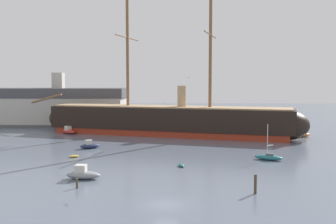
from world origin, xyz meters
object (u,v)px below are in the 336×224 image
object	(u,v)px
motorboat_alongside_bow	(90,145)
dinghy_near_centre	(181,165)
tall_ship	(168,120)
dinghy_mid_left	(74,156)
seagull_in_flight	(188,78)
mooring_piling_nearest	(255,184)
motorboat_foreground_left	(83,174)
dinghy_alongside_stern	(270,146)
motorboat_far_right	(302,134)
dockside_warehouse_left	(47,107)
motorboat_far_left	(69,131)
mooring_piling_left_pair	(77,183)
sailboat_mid_right	(269,157)

from	to	relation	value
motorboat_alongside_bow	dinghy_near_centre	bearing A→B (deg)	-41.64
tall_ship	dinghy_mid_left	bearing A→B (deg)	-118.96
seagull_in_flight	mooring_piling_nearest	bearing A→B (deg)	-54.64
motorboat_foreground_left	dinghy_mid_left	world-z (taller)	motorboat_foreground_left
seagull_in_flight	dinghy_alongside_stern	bearing A→B (deg)	52.20
tall_ship	motorboat_far_right	bearing A→B (deg)	-3.81
dinghy_mid_left	dockside_warehouse_left	distance (m)	56.04
mooring_piling_nearest	motorboat_alongside_bow	bearing A→B (deg)	131.22
dinghy_mid_left	motorboat_far_left	bearing A→B (deg)	107.40
motorboat_alongside_bow	motorboat_far_left	xyz separation A→B (m)	(-10.42, 21.59, 0.09)
tall_ship	dinghy_near_centre	distance (m)	36.28
tall_ship	motorboat_far_right	world-z (taller)	tall_ship
motorboat_alongside_bow	motorboat_far_left	distance (m)	23.98
motorboat_alongside_bow	seagull_in_flight	size ratio (longest dim) A/B	4.58
motorboat_alongside_bow	dinghy_mid_left	bearing A→B (deg)	-94.32
motorboat_foreground_left	dinghy_mid_left	bearing A→B (deg)	109.44
dinghy_mid_left	mooring_piling_left_pair	distance (m)	20.60
seagull_in_flight	sailboat_mid_right	bearing A→B (deg)	32.52
motorboat_alongside_bow	motorboat_far_left	size ratio (longest dim) A/B	0.89
dinghy_mid_left	dockside_warehouse_left	size ratio (longest dim) A/B	0.04
motorboat_far_left	motorboat_far_right	xyz separation A→B (m)	(58.75, -4.19, -0.05)
dinghy_mid_left	dockside_warehouse_left	bearing A→B (deg)	113.47
mooring_piling_nearest	tall_ship	bearing A→B (deg)	103.16
dinghy_near_centre	sailboat_mid_right	distance (m)	16.04
dinghy_near_centre	motorboat_far_right	bearing A→B (deg)	48.46
sailboat_mid_right	tall_ship	bearing A→B (deg)	120.74
motorboat_alongside_bow	dinghy_alongside_stern	world-z (taller)	motorboat_alongside_bow
motorboat_alongside_bow	dockside_warehouse_left	xyz separation A→B (m)	(-22.92, 41.77, 5.12)
motorboat_foreground_left	motorboat_far_right	distance (m)	60.54
mooring_piling_nearest	motorboat_foreground_left	bearing A→B (deg)	163.85
dinghy_near_centre	seagull_in_flight	xyz separation A→B (m)	(0.94, -3.63, 13.88)
motorboat_alongside_bow	dinghy_alongside_stern	size ratio (longest dim) A/B	2.17
motorboat_alongside_bow	seagull_in_flight	distance (m)	30.93
dinghy_alongside_stern	mooring_piling_nearest	bearing A→B (deg)	-106.35
dinghy_near_centre	motorboat_alongside_bow	world-z (taller)	motorboat_alongside_bow
dinghy_near_centre	dockside_warehouse_left	xyz separation A→B (m)	(-41.33, 58.14, 5.50)
dinghy_alongside_stern	sailboat_mid_right	bearing A→B (deg)	-104.58
mooring_piling_left_pair	motorboat_alongside_bow	bearing A→B (deg)	99.77
tall_ship	mooring_piling_left_pair	distance (m)	49.95
dinghy_alongside_stern	motorboat_alongside_bow	bearing A→B (deg)	-175.51
dinghy_mid_left	mooring_piling_nearest	bearing A→B (deg)	-37.80
dinghy_alongside_stern	dockside_warehouse_left	bearing A→B (deg)	147.09
motorboat_foreground_left	dockside_warehouse_left	world-z (taller)	dockside_warehouse_left
dockside_warehouse_left	motorboat_far_right	bearing A→B (deg)	-18.88
mooring_piling_left_pair	dinghy_near_centre	bearing A→B (deg)	43.70
motorboat_foreground_left	dinghy_alongside_stern	distance (m)	42.51
motorboat_foreground_left	dinghy_alongside_stern	size ratio (longest dim) A/B	2.40
dinghy_alongside_stern	dockside_warehouse_left	world-z (taller)	dockside_warehouse_left
mooring_piling_nearest	dockside_warehouse_left	size ratio (longest dim) A/B	0.04
motorboat_far_right	dockside_warehouse_left	size ratio (longest dim) A/B	0.09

